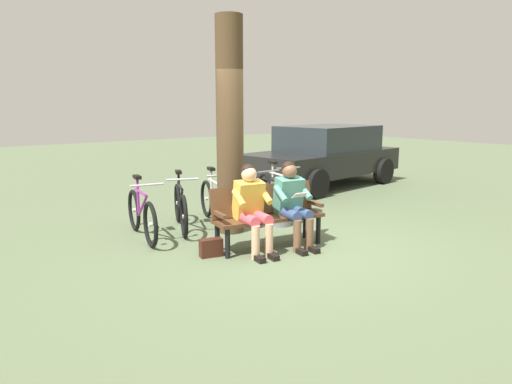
{
  "coord_description": "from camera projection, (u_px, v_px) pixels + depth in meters",
  "views": [
    {
      "loc": [
        4.34,
        4.74,
        1.99
      ],
      "look_at": [
        0.24,
        -0.46,
        0.75
      ],
      "focal_mm": 32.94,
      "sensor_mm": 36.0,
      "label": 1
    }
  ],
  "objects": [
    {
      "name": "bicycle_green",
      "position": [
        215.0,
        202.0,
        7.91
      ],
      "size": [
        0.62,
        1.63,
        0.94
      ],
      "rotation": [
        0.0,
        0.0,
        1.28
      ],
      "color": "black",
      "rests_on": "ground"
    },
    {
      "name": "litter_bin",
      "position": [
        281.0,
        202.0,
        7.77
      ],
      "size": [
        0.37,
        0.37,
        0.8
      ],
      "color": "slate",
      "rests_on": "ground"
    },
    {
      "name": "parked_car",
      "position": [
        324.0,
        154.0,
        11.54
      ],
      "size": [
        4.37,
        2.38,
        1.47
      ],
      "rotation": [
        0.0,
        0.0,
        0.11
      ],
      "color": "black",
      "rests_on": "ground"
    },
    {
      "name": "handbag",
      "position": [
        211.0,
        248.0,
        6.22
      ],
      "size": [
        0.33,
        0.21,
        0.24
      ],
      "primitive_type": "cube",
      "rotation": [
        0.0,
        0.0,
        -0.25
      ],
      "color": "#3F1E14",
      "rests_on": "ground"
    },
    {
      "name": "bicycle_purple",
      "position": [
        181.0,
        207.0,
        7.53
      ],
      "size": [
        0.75,
        1.56,
        0.94
      ],
      "rotation": [
        0.0,
        0.0,
        1.16
      ],
      "color": "black",
      "rests_on": "ground"
    },
    {
      "name": "bicycle_red",
      "position": [
        142.0,
        215.0,
        7.02
      ],
      "size": [
        0.51,
        1.66,
        0.94
      ],
      "rotation": [
        0.0,
        0.0,
        1.37
      ],
      "color": "black",
      "rests_on": "ground"
    },
    {
      "name": "bench",
      "position": [
        266.0,
        211.0,
        6.62
      ],
      "size": [
        1.66,
        0.76,
        0.87
      ],
      "rotation": [
        0.0,
        0.0,
        -0.18
      ],
      "color": "#51331E",
      "rests_on": "ground"
    },
    {
      "name": "ground_plane",
      "position": [
        289.0,
        246.0,
        6.67
      ],
      "size": [
        40.0,
        40.0,
        0.0
      ],
      "primitive_type": "plane",
      "color": "#566647"
    },
    {
      "name": "bicycle_blue",
      "position": [
        253.0,
        198.0,
        8.31
      ],
      "size": [
        0.48,
        1.68,
        0.94
      ],
      "rotation": [
        0.0,
        0.0,
        1.6
      ],
      "color": "black",
      "rests_on": "ground"
    },
    {
      "name": "bicycle_orange",
      "position": [
        277.0,
        193.0,
        8.79
      ],
      "size": [
        0.54,
        1.65,
        0.94
      ],
      "rotation": [
        0.0,
        0.0,
        1.35
      ],
      "color": "black",
      "rests_on": "ground"
    },
    {
      "name": "person_reading",
      "position": [
        292.0,
        200.0,
        6.6
      ],
      "size": [
        0.54,
        0.81,
        1.2
      ],
      "rotation": [
        0.0,
        0.0,
        -0.18
      ],
      "color": "#4C8C7A",
      "rests_on": "ground"
    },
    {
      "name": "tree_trunk",
      "position": [
        230.0,
        127.0,
        7.18
      ],
      "size": [
        0.42,
        0.42,
        3.29
      ],
      "primitive_type": "cylinder",
      "color": "#4C3823",
      "rests_on": "ground"
    },
    {
      "name": "person_companion",
      "position": [
        252.0,
        204.0,
        6.31
      ],
      "size": [
        0.54,
        0.81,
        1.2
      ],
      "rotation": [
        0.0,
        0.0,
        -0.18
      ],
      "color": "gold",
      "rests_on": "ground"
    }
  ]
}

